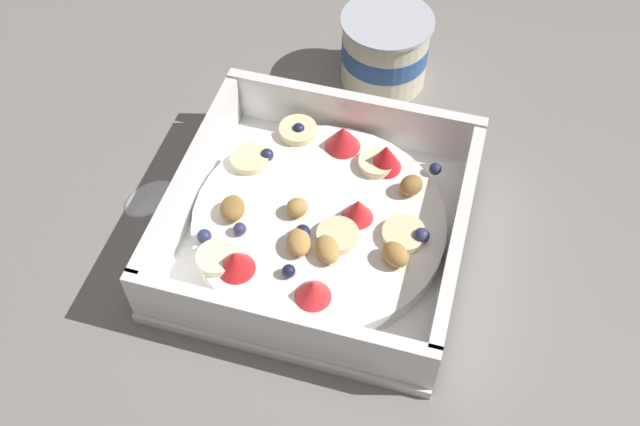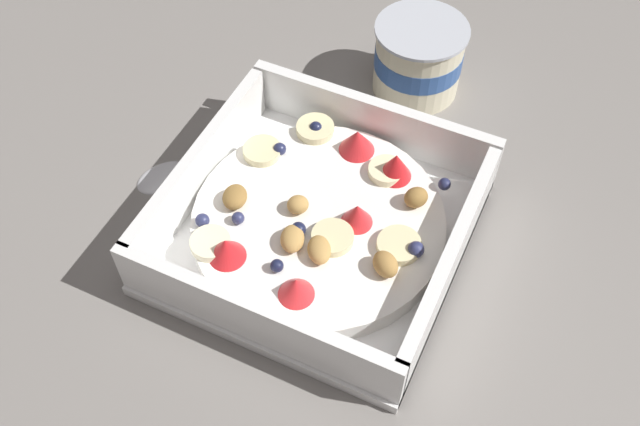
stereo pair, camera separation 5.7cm
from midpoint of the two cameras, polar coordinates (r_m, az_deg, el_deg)
The scene contains 4 objects.
ground_plane at distance 0.59m, azimuth -3.48°, elevation -2.00°, with size 2.40×2.40×0.00m, color gray.
fruit_bowl at distance 0.58m, azimuth -2.78°, elevation -0.81°, with size 0.22×0.22×0.06m.
spoon at distance 0.64m, azimuth -13.90°, elevation 2.37°, with size 0.10×0.16×0.01m.
yogurt_cup at distance 0.69m, azimuth 2.74°, elevation 12.57°, with size 0.09×0.09×0.07m.
Camera 1 is at (0.10, -0.33, 0.48)m, focal length 40.85 mm.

